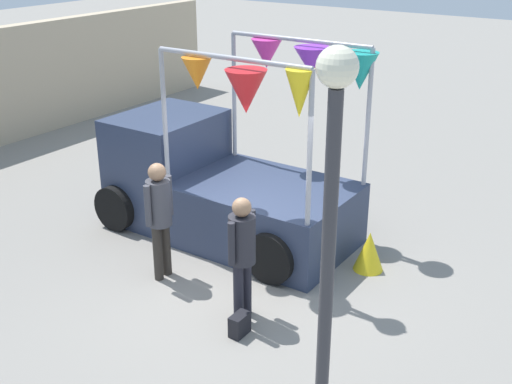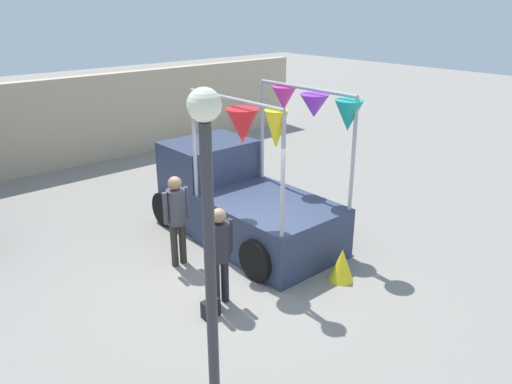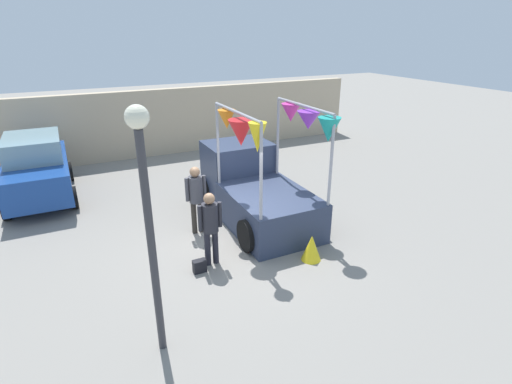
{
  "view_description": "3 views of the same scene",
  "coord_description": "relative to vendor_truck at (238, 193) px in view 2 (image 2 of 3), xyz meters",
  "views": [
    {
      "loc": [
        -6.49,
        -4.6,
        4.7
      ],
      "look_at": [
        0.54,
        0.15,
        1.15
      ],
      "focal_mm": 45.0,
      "sensor_mm": 36.0,
      "label": 1
    },
    {
      "loc": [
        -4.88,
        -6.15,
        4.6
      ],
      "look_at": [
        0.82,
        0.41,
        1.28
      ],
      "focal_mm": 35.0,
      "sensor_mm": 36.0,
      "label": 2
    },
    {
      "loc": [
        -3.18,
        -7.69,
        4.78
      ],
      "look_at": [
        0.74,
        0.33,
        1.12
      ],
      "focal_mm": 28.0,
      "sensor_mm": 36.0,
      "label": 3
    }
  ],
  "objects": [
    {
      "name": "brick_boundary_wall",
      "position": [
        -1.15,
        6.85,
        0.41
      ],
      "size": [
        18.0,
        0.36,
        2.6
      ],
      "primitive_type": "cube",
      "color": "tan",
      "rests_on": "ground"
    },
    {
      "name": "person_vendor",
      "position": [
        -1.7,
        -0.33,
        0.16
      ],
      "size": [
        0.53,
        0.34,
        1.73
      ],
      "color": "#2D2823",
      "rests_on": "ground"
    },
    {
      "name": "person_customer",
      "position": [
        -1.89,
        -1.87,
        0.11
      ],
      "size": [
        0.53,
        0.34,
        1.66
      ],
      "color": "black",
      "rests_on": "ground"
    },
    {
      "name": "vendor_truck",
      "position": [
        0.0,
        0.0,
        0.0
      ],
      "size": [
        2.45,
        4.12,
        3.12
      ],
      "color": "#2D3851",
      "rests_on": "ground"
    },
    {
      "name": "ground_plane",
      "position": [
        -1.15,
        -1.36,
        -0.89
      ],
      "size": [
        60.0,
        60.0,
        0.0
      ],
      "primitive_type": "plane",
      "color": "gray"
    },
    {
      "name": "handbag",
      "position": [
        -2.24,
        -2.07,
        -0.75
      ],
      "size": [
        0.28,
        0.16,
        0.28
      ],
      "primitive_type": "cube",
      "color": "black",
      "rests_on": "ground"
    },
    {
      "name": "folded_kite_bundle_sunflower",
      "position": [
        0.14,
        -2.7,
        -0.59
      ],
      "size": [
        0.57,
        0.57,
        0.6
      ],
      "primitive_type": "cone",
      "rotation": [
        0.0,
        0.0,
        1.94
      ],
      "color": "yellow",
      "rests_on": "ground"
    },
    {
      "name": "street_lamp",
      "position": [
        -3.47,
        -3.86,
        1.66
      ],
      "size": [
        0.32,
        0.32,
        3.9
      ],
      "color": "#333338",
      "rests_on": "ground"
    }
  ]
}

